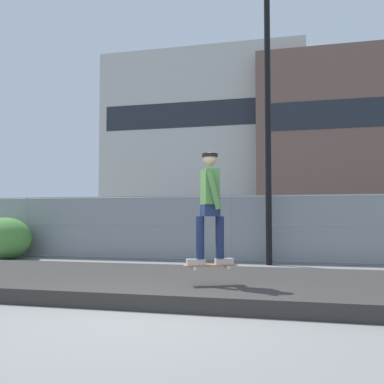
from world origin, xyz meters
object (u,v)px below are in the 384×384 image
(parked_car_near, at_px, (119,227))
(skateboard, at_px, (210,265))
(street_lamp, at_px, (268,87))
(skater, at_px, (210,201))
(shrub_left, at_px, (5,238))

(parked_car_near, bearing_deg, skateboard, -59.48)
(skateboard, relative_size, street_lamp, 0.10)
(street_lamp, bearing_deg, skater, -95.37)
(shrub_left, bearing_deg, skater, -34.26)
(skateboard, xyz_separation_m, shrub_left, (-7.22, 4.92, 0.09))
(skateboard, relative_size, shrub_left, 0.51)
(skater, bearing_deg, street_lamp, 84.63)
(parked_car_near, bearing_deg, shrub_left, -111.17)
(parked_car_near, distance_m, shrub_left, 4.75)
(street_lamp, distance_m, parked_car_near, 8.24)
(skateboard, xyz_separation_m, street_lamp, (0.49, 5.22, 4.18))
(parked_car_near, relative_size, shrub_left, 2.81)
(skateboard, bearing_deg, shrub_left, 145.74)
(skateboard, relative_size, parked_car_near, 0.18)
(skateboard, bearing_deg, parked_car_near, 120.52)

